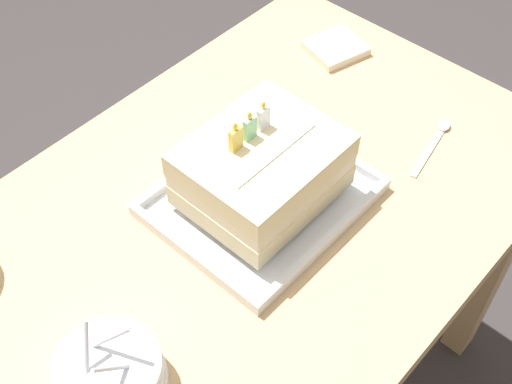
{
  "coord_description": "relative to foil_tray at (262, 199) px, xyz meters",
  "views": [
    {
      "loc": [
        -0.5,
        -0.47,
        1.6
      ],
      "look_at": [
        0.01,
        -0.0,
        0.78
      ],
      "focal_mm": 47.49,
      "sensor_mm": 36.0,
      "label": 1
    }
  ],
  "objects": [
    {
      "name": "birthday_cake",
      "position": [
        0.0,
        0.0,
        0.07
      ],
      "size": [
        0.23,
        0.19,
        0.16
      ],
      "color": "beige",
      "rests_on": "foil_tray"
    },
    {
      "name": "bowl_stack",
      "position": [
        -0.37,
        -0.07,
        0.02
      ],
      "size": [
        0.14,
        0.14,
        0.13
      ],
      "color": "white",
      "rests_on": "dining_table"
    },
    {
      "name": "dining_table",
      "position": [
        -0.02,
        0.01,
        -0.13
      ],
      "size": [
        1.07,
        0.7,
        0.75
      ],
      "color": "tan",
      "rests_on": "ground_plane"
    },
    {
      "name": "serving_spoon_near_tray",
      "position": [
        0.32,
        -0.13,
        -0.0
      ],
      "size": [
        0.16,
        0.04,
        0.01
      ],
      "color": "silver",
      "rests_on": "dining_table"
    },
    {
      "name": "foil_tray",
      "position": [
        0.0,
        0.0,
        0.0
      ],
      "size": [
        0.32,
        0.28,
        0.02
      ],
      "color": "silver",
      "rests_on": "dining_table"
    },
    {
      "name": "napkin_pile",
      "position": [
        0.39,
        0.15,
        0.0
      ],
      "size": [
        0.13,
        0.12,
        0.02
      ],
      "color": "silver",
      "rests_on": "dining_table"
    }
  ]
}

